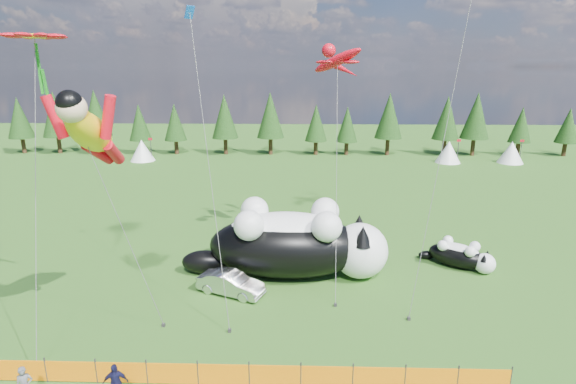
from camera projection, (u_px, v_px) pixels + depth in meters
The scene contains 12 objects.
ground at pixel (235, 340), 20.43m from camera, with size 160.00×160.00×0.00m, color #11370A.
safety_fence at pixel (224, 374), 17.40m from camera, with size 22.06×0.06×1.10m.
tree_line at pixel (280, 126), 62.67m from camera, with size 90.00×4.00×8.00m, color black, non-canonical shape.
festival_tents at pixel (363, 151), 58.24m from camera, with size 50.00×3.20×2.80m, color white, non-canonical shape.
cat_large at pixel (296, 242), 26.30m from camera, with size 12.25×4.44×4.43m.
cat_small at pixel (461, 255), 27.68m from camera, with size 4.11×3.35×1.69m.
car at pixel (231, 283), 24.46m from camera, with size 1.31×3.74×1.23m, color silver.
spectator_c at pixel (115, 383), 16.51m from camera, with size 0.92×0.47×1.57m, color #141335.
superhero_kite at pixel (90, 132), 18.44m from camera, with size 4.54×4.88×11.55m.
gecko_kite at pixel (337, 61), 28.33m from camera, with size 5.88×11.63×15.00m.
flower_kite at pixel (35, 40), 20.07m from camera, with size 3.20×7.50×14.49m.
diamond_kite_a at pixel (192, 33), 22.44m from camera, with size 2.79×6.05×15.77m.
Camera 1 is at (2.94, -17.77, 12.01)m, focal length 28.00 mm.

